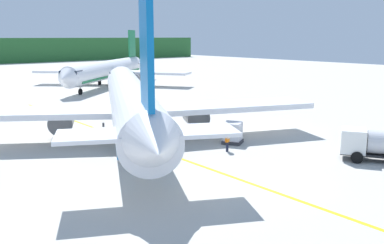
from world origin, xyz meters
The scene contains 9 objects.
ground centered at (0.00, 48.00, -0.10)m, with size 240.00×320.00×0.20m, color #B7B5AD.
airliner_foreground centered at (-0.02, 16.92, 3.39)m, with size 32.46×38.38×11.90m.
airliner_mid_apron centered at (18.92, 55.68, 3.07)m, with size 30.88×27.24×10.78m.
service_truck_fuel centered at (10.09, -2.31, 1.39)m, with size 4.64×5.94×2.40m.
cargo_container_mid centered at (5.49, 8.71, 0.95)m, with size 2.24×2.24×2.00m.
crew_loader_left centered at (-2.34, 10.45, 0.99)m, with size 0.51×0.46×1.68m.
crew_loader_right centered at (3.19, 7.07, 0.96)m, with size 0.60×0.37×1.63m.
crew_supervisor centered at (-3.69, 12.24, 1.03)m, with size 0.45×0.52×1.74m.
apron_guide_line centered at (-1.11, 12.42, 0.01)m, with size 0.30×60.00×0.01m, color yellow.
Camera 1 is at (-20.64, -17.01, 9.39)m, focal length 39.27 mm.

